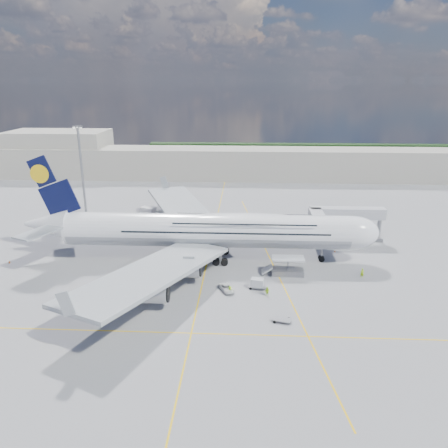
{
  "coord_description": "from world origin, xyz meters",
  "views": [
    {
      "loc": [
        8.16,
        -79.35,
        37.71
      ],
      "look_at": [
        3.73,
        8.0,
        8.93
      ],
      "focal_mm": 35.0,
      "sensor_mm": 36.0,
      "label": 1
    }
  ],
  "objects_px": {
    "dolly_row_a": "(141,273)",
    "cargo_loader": "(287,268)",
    "catering_truck_inner": "(177,220)",
    "cone_wing_right_outer": "(149,300)",
    "crew_wing": "(111,284)",
    "crew_tug": "(230,290)",
    "dolly_row_c": "(119,299)",
    "dolly_nose_near": "(257,283)",
    "crew_nose": "(362,273)",
    "service_van": "(227,288)",
    "airliner": "(209,230)",
    "cone_wing_right_inner": "(152,290)",
    "light_mast": "(82,168)",
    "cone_nose": "(335,251)",
    "jet_bridge": "(336,217)",
    "dolly_nose_far": "(282,320)",
    "cone_tail": "(9,262)",
    "dolly_row_b": "(128,291)",
    "dolly_back": "(77,294)",
    "cone_wing_left_outer": "(153,220)",
    "cone_wing_left_inner": "(164,228)",
    "catering_truck_outer": "(151,214)",
    "crew_van": "(257,282)",
    "baggage_tug": "(159,293)"
  },
  "relations": [
    {
      "from": "jet_bridge",
      "to": "crew_wing",
      "type": "height_order",
      "value": "jet_bridge"
    },
    {
      "from": "airliner",
      "to": "crew_tug",
      "type": "bearing_deg",
      "value": -72.02
    },
    {
      "from": "cargo_loader",
      "to": "crew_van",
      "type": "xyz_separation_m",
      "value": [
        -6.25,
        -5.63,
        -0.38
      ]
    },
    {
      "from": "light_mast",
      "to": "dolly_row_a",
      "type": "xyz_separation_m",
      "value": [
        27.41,
        -44.87,
        -12.31
      ]
    },
    {
      "from": "dolly_row_c",
      "to": "crew_tug",
      "type": "relative_size",
      "value": 2.27
    },
    {
      "from": "airliner",
      "to": "catering_truck_outer",
      "type": "distance_m",
      "value": 34.52
    },
    {
      "from": "dolly_back",
      "to": "cone_wing_left_outer",
      "type": "relative_size",
      "value": 5.16
    },
    {
      "from": "light_mast",
      "to": "dolly_nose_near",
      "type": "height_order",
      "value": "light_mast"
    },
    {
      "from": "dolly_row_a",
      "to": "cargo_loader",
      "type": "bearing_deg",
      "value": -14.52
    },
    {
      "from": "airliner",
      "to": "dolly_row_b",
      "type": "xyz_separation_m",
      "value": [
        -13.76,
        -16.91,
        -6.58
      ]
    },
    {
      "from": "cargo_loader",
      "to": "cone_wing_left_outer",
      "type": "height_order",
      "value": "cargo_loader"
    },
    {
      "from": "jet_bridge",
      "to": "catering_truck_outer",
      "type": "bearing_deg",
      "value": 160.31
    },
    {
      "from": "dolly_nose_near",
      "to": "dolly_row_c",
      "type": "bearing_deg",
      "value": -152.54
    },
    {
      "from": "airliner",
      "to": "catering_truck_inner",
      "type": "height_order",
      "value": "airliner"
    },
    {
      "from": "dolly_row_b",
      "to": "baggage_tug",
      "type": "height_order",
      "value": "baggage_tug"
    },
    {
      "from": "dolly_row_c",
      "to": "crew_wing",
      "type": "relative_size",
      "value": 2.22
    },
    {
      "from": "dolly_row_b",
      "to": "crew_van",
      "type": "height_order",
      "value": "crew_van"
    },
    {
      "from": "airliner",
      "to": "cone_wing_right_outer",
      "type": "bearing_deg",
      "value": -114.46
    },
    {
      "from": "catering_truck_outer",
      "to": "service_van",
      "type": "distance_m",
      "value": 49.63
    },
    {
      "from": "cone_nose",
      "to": "crew_van",
      "type": "bearing_deg",
      "value": -135.19
    },
    {
      "from": "crew_wing",
      "to": "crew_tug",
      "type": "bearing_deg",
      "value": -101.65
    },
    {
      "from": "catering_truck_inner",
      "to": "cone_wing_right_outer",
      "type": "distance_m",
      "value": 41.59
    },
    {
      "from": "airliner",
      "to": "cone_wing_right_inner",
      "type": "xyz_separation_m",
      "value": [
        -9.47,
        -16.14,
        -6.57
      ]
    },
    {
      "from": "dolly_row_b",
      "to": "crew_wing",
      "type": "distance_m",
      "value": 4.29
    },
    {
      "from": "light_mast",
      "to": "dolly_row_c",
      "type": "bearing_deg",
      "value": -65.19
    },
    {
      "from": "dolly_nose_far",
      "to": "cone_tail",
      "type": "relative_size",
      "value": 6.07
    },
    {
      "from": "catering_truck_inner",
      "to": "crew_nose",
      "type": "height_order",
      "value": "catering_truck_inner"
    },
    {
      "from": "dolly_row_c",
      "to": "cone_wing_left_inner",
      "type": "height_order",
      "value": "dolly_row_c"
    },
    {
      "from": "service_van",
      "to": "cone_wing_right_outer",
      "type": "xyz_separation_m",
      "value": [
        -13.81,
        -4.86,
        -0.3
      ]
    },
    {
      "from": "dolly_row_a",
      "to": "cone_wing_right_inner",
      "type": "relative_size",
      "value": 4.73
    },
    {
      "from": "light_mast",
      "to": "cargo_loader",
      "type": "bearing_deg",
      "value": -36.54
    },
    {
      "from": "catering_truck_outer",
      "to": "crew_tug",
      "type": "relative_size",
      "value": 4.28
    },
    {
      "from": "jet_bridge",
      "to": "dolly_row_b",
      "type": "relative_size",
      "value": 6.5
    },
    {
      "from": "crew_nose",
      "to": "crew_wing",
      "type": "xyz_separation_m",
      "value": [
        -49.09,
        -6.9,
        -0.21
      ]
    },
    {
      "from": "dolly_row_a",
      "to": "crew_tug",
      "type": "distance_m",
      "value": 19.27
    },
    {
      "from": "cone_wing_right_inner",
      "to": "dolly_nose_near",
      "type": "bearing_deg",
      "value": 6.53
    },
    {
      "from": "service_van",
      "to": "crew_tug",
      "type": "relative_size",
      "value": 2.84
    },
    {
      "from": "crew_van",
      "to": "dolly_row_b",
      "type": "bearing_deg",
      "value": 93.62
    },
    {
      "from": "dolly_row_c",
      "to": "dolly_nose_near",
      "type": "xyz_separation_m",
      "value": [
        24.49,
        7.77,
        -0.04
      ]
    },
    {
      "from": "baggage_tug",
      "to": "cone_wing_left_inner",
      "type": "bearing_deg",
      "value": 98.59
    },
    {
      "from": "jet_bridge",
      "to": "baggage_tug",
      "type": "distance_m",
      "value": 47.68
    },
    {
      "from": "jet_bridge",
      "to": "cone_wing_right_outer",
      "type": "relative_size",
      "value": 30.9
    },
    {
      "from": "dolly_nose_far",
      "to": "baggage_tug",
      "type": "bearing_deg",
      "value": 176.17
    },
    {
      "from": "service_van",
      "to": "cone_wing_left_inner",
      "type": "distance_m",
      "value": 40.14
    },
    {
      "from": "catering_truck_inner",
      "to": "cone_wing_right_outer",
      "type": "height_order",
      "value": "catering_truck_inner"
    },
    {
      "from": "dolly_row_c",
      "to": "crew_nose",
      "type": "relative_size",
      "value": 1.75
    },
    {
      "from": "cone_nose",
      "to": "jet_bridge",
      "type": "bearing_deg",
      "value": 81.89
    },
    {
      "from": "dolly_row_a",
      "to": "dolly_nose_far",
      "type": "bearing_deg",
      "value": -50.36
    },
    {
      "from": "cone_wing_left_outer",
      "to": "catering_truck_outer",
      "type": "bearing_deg",
      "value": 121.27
    },
    {
      "from": "jet_bridge",
      "to": "cargo_loader",
      "type": "bearing_deg",
      "value": -125.75
    }
  ]
}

